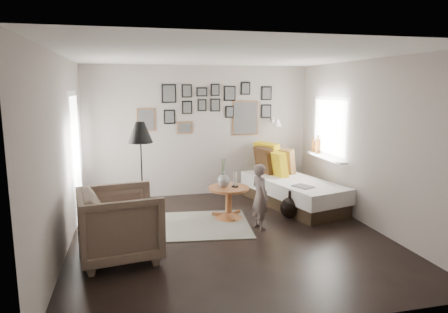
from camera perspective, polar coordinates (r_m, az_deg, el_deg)
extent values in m
plane|color=black|center=(6.06, 0.65, -11.12)|extent=(4.80, 4.80, 0.00)
plane|color=#9D9289|center=(8.06, -3.50, 3.64)|extent=(4.50, 0.00, 4.50)
plane|color=#9D9289|center=(3.49, 10.37, -4.72)|extent=(4.50, 0.00, 4.50)
plane|color=#9D9289|center=(5.62, -22.15, 0.23)|extent=(0.00, 4.80, 4.80)
plane|color=#9D9289|center=(6.64, 19.87, 1.74)|extent=(0.00, 4.80, 4.80)
plane|color=white|center=(5.68, 0.71, 14.20)|extent=(4.80, 4.80, 0.00)
plane|color=white|center=(6.83, -20.43, -0.20)|extent=(0.00, 2.14, 2.14)
plane|color=white|center=(6.83, -20.43, -0.20)|extent=(0.00, 1.88, 1.88)
plane|color=white|center=(6.83, -20.43, -0.20)|extent=(0.00, 1.93, 1.93)
plane|color=white|center=(7.64, 14.92, 4.12)|extent=(0.00, 1.30, 1.30)
plane|color=white|center=(7.64, 14.92, 4.12)|extent=(0.00, 1.14, 1.14)
cube|color=white|center=(7.69, 14.34, -0.12)|extent=(0.15, 1.32, 0.04)
cylinder|color=#8C4C14|center=(7.97, 13.22, 1.44)|extent=(0.10, 0.10, 0.28)
cylinder|color=#8C4C14|center=(8.12, 12.68, 1.40)|extent=(0.08, 0.08, 0.22)
cube|color=brown|center=(7.91, -11.05, 5.18)|extent=(0.35, 0.03, 0.45)
cube|color=black|center=(7.89, -11.04, 5.17)|extent=(0.30, 0.01, 0.40)
cube|color=black|center=(7.91, -7.88, 8.90)|extent=(0.28, 0.03, 0.36)
cube|color=black|center=(7.90, -7.86, 8.89)|extent=(0.23, 0.01, 0.31)
cube|color=black|center=(7.93, -7.80, 5.64)|extent=(0.22, 0.03, 0.28)
cube|color=black|center=(7.92, -7.79, 5.64)|extent=(0.17, 0.01, 0.23)
cube|color=black|center=(7.96, -5.34, 9.31)|extent=(0.20, 0.03, 0.26)
cube|color=black|center=(7.94, -5.32, 9.31)|extent=(0.15, 0.01, 0.21)
cube|color=black|center=(7.96, -5.31, 7.01)|extent=(0.20, 0.03, 0.26)
cube|color=black|center=(7.95, -5.29, 7.00)|extent=(0.15, 0.01, 0.21)
cube|color=black|center=(8.00, -3.19, 9.20)|extent=(0.22, 0.03, 0.18)
cube|color=black|center=(7.99, -3.16, 9.19)|extent=(0.17, 0.01, 0.13)
cube|color=black|center=(8.01, -3.17, 7.34)|extent=(0.18, 0.03, 0.24)
cube|color=black|center=(7.99, -3.15, 7.33)|extent=(0.13, 0.01, 0.19)
cube|color=black|center=(8.06, -1.27, 9.50)|extent=(0.18, 0.03, 0.24)
cube|color=black|center=(8.04, -1.25, 9.50)|extent=(0.13, 0.01, 0.19)
cube|color=black|center=(8.06, -1.27, 7.37)|extent=(0.20, 0.03, 0.26)
cube|color=black|center=(8.05, -1.24, 7.36)|extent=(0.15, 0.01, 0.21)
cube|color=black|center=(8.13, 0.82, 9.01)|extent=(0.24, 0.03, 0.30)
cube|color=black|center=(8.11, 0.85, 9.01)|extent=(0.19, 0.01, 0.25)
cube|color=black|center=(8.14, 0.81, 6.40)|extent=(0.18, 0.03, 0.24)
cube|color=black|center=(8.12, 0.85, 6.40)|extent=(0.13, 0.01, 0.19)
cube|color=brown|center=(8.24, 3.05, 5.52)|extent=(0.55, 0.03, 0.70)
cube|color=black|center=(8.22, 3.08, 5.51)|extent=(0.50, 0.01, 0.65)
cube|color=black|center=(8.21, 3.09, 9.70)|extent=(0.20, 0.03, 0.26)
cube|color=black|center=(8.20, 3.12, 9.70)|extent=(0.15, 0.01, 0.21)
cube|color=black|center=(8.35, 6.08, 8.98)|extent=(0.22, 0.03, 0.28)
cube|color=black|center=(8.34, 6.12, 8.98)|extent=(0.17, 0.01, 0.23)
cube|color=black|center=(8.37, 6.03, 6.44)|extent=(0.22, 0.03, 0.28)
cube|color=black|center=(8.35, 6.07, 6.44)|extent=(0.17, 0.01, 0.23)
cube|color=brown|center=(7.99, -5.62, 4.13)|extent=(0.30, 0.03, 0.24)
cube|color=black|center=(7.97, -5.60, 4.12)|extent=(0.25, 0.01, 0.19)
cube|color=white|center=(8.42, 7.01, 5.22)|extent=(0.06, 0.04, 0.10)
cylinder|color=white|center=(8.30, 7.30, 5.29)|extent=(0.02, 0.24, 0.02)
cone|color=white|center=(8.19, 7.62, 4.79)|extent=(0.18, 0.18, 0.14)
cube|color=beige|center=(6.46, -5.20, -9.75)|extent=(2.10, 1.59, 0.01)
cone|color=brown|center=(6.77, 0.65, -8.40)|extent=(0.51, 0.51, 0.10)
cylinder|color=brown|center=(6.70, 0.66, -6.58)|extent=(0.11, 0.11, 0.39)
cylinder|color=brown|center=(6.64, 0.66, -4.56)|extent=(0.68, 0.68, 0.04)
ellipsoid|color=black|center=(6.61, -0.05, -3.49)|extent=(0.20, 0.20, 0.21)
cylinder|color=black|center=(6.58, -0.06, -2.42)|extent=(0.06, 0.06, 0.04)
cylinder|color=black|center=(6.66, 1.58, -4.26)|extent=(0.12, 0.12, 0.02)
cube|color=black|center=(7.54, 9.75, -6.06)|extent=(1.39, 2.26, 0.24)
cube|color=silver|center=(7.48, 9.80, -4.25)|extent=(1.46, 2.33, 0.27)
cube|color=#CB9F0B|center=(8.18, 7.66, -0.04)|extent=(0.47, 0.67, 0.62)
cube|color=#372211|center=(8.03, 6.90, -0.45)|extent=(0.32, 0.58, 0.55)
cube|color=brown|center=(7.98, 9.28, -0.66)|extent=(0.49, 0.58, 0.53)
cube|color=#CB9F0B|center=(7.75, 8.21, -1.02)|extent=(0.33, 0.54, 0.51)
cube|color=black|center=(6.94, 11.25, -4.21)|extent=(0.36, 0.40, 0.02)
imported|color=brown|center=(5.31, -14.61, -9.32)|extent=(1.13, 1.11, 0.91)
cube|color=beige|center=(5.35, -14.29, -8.89)|extent=(0.46, 0.47, 0.19)
cylinder|color=black|center=(6.65, -11.42, -9.27)|extent=(0.26, 0.26, 0.03)
cylinder|color=black|center=(6.45, -11.64, -3.23)|extent=(0.02, 0.02, 1.46)
cone|color=black|center=(6.33, -11.87, 3.40)|extent=(0.38, 0.38, 0.33)
cube|color=black|center=(5.57, -18.45, -11.78)|extent=(0.21, 0.10, 0.28)
cube|color=beige|center=(5.55, -18.18, -11.84)|extent=(0.21, 0.17, 0.28)
ellipsoid|color=black|center=(6.82, 9.33, -7.24)|extent=(0.31, 0.31, 0.36)
cylinder|color=black|center=(6.76, 9.39, -5.34)|extent=(0.05, 0.05, 0.11)
ellipsoid|color=black|center=(6.87, 12.44, -7.42)|extent=(0.28, 0.28, 0.32)
cylinder|color=black|center=(6.81, 12.50, -5.70)|extent=(0.05, 0.05, 0.11)
imported|color=brown|center=(6.20, 5.17, -5.70)|extent=(0.32, 0.42, 1.02)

